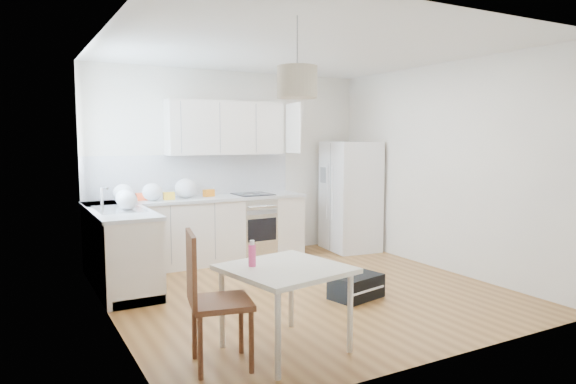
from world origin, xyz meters
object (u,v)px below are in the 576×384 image
Objects in this scene: dining_table at (285,275)px; dining_chair at (221,299)px; gym_bag at (356,286)px; refrigerator at (351,196)px.

dining_table is 0.99× the size of dining_chair.
dining_table is 1.87× the size of gym_bag.
refrigerator is 3.04× the size of gym_bag.
dining_chair is at bearing -168.31° from gym_bag.
dining_chair is (-0.56, -0.03, -0.10)m from dining_table.
refrigerator reaches higher than dining_chair.
refrigerator is 2.59m from gym_bag.
refrigerator is at bearing 43.07° from gym_bag.
gym_bag is at bearing -117.83° from refrigerator.
refrigerator is 3.98m from dining_table.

